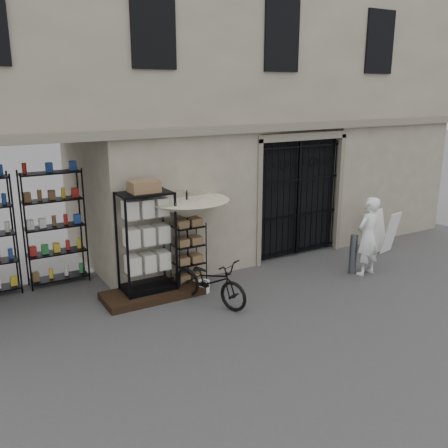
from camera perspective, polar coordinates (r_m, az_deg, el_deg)
ground at (r=10.25m, az=7.94°, el=-8.49°), size 80.00×80.00×0.00m
main_building at (r=12.75m, az=-2.98°, el=17.04°), size 14.00×4.00×9.00m
shop_recess at (r=10.51m, az=-21.77°, el=-0.18°), size 3.00×1.70×3.00m
shop_shelving at (r=11.05m, az=-22.32°, el=-0.87°), size 2.70×0.50×2.50m
iron_gate at (r=12.53m, az=8.04°, el=3.13°), size 2.50×0.21×3.00m
step_platform at (r=10.33m, az=-8.17°, el=-7.85°), size 2.00×0.90×0.15m
display_cabinet at (r=10.02m, az=-8.83°, el=-2.62°), size 1.15×0.90×2.18m
wire_rack at (r=10.55m, az=-4.09°, el=-3.62°), size 0.72×0.60×1.42m
market_umbrella at (r=10.30m, az=-4.26°, el=2.32°), size 1.64×1.67×2.50m
white_bucket at (r=10.45m, az=-2.34°, el=-7.13°), size 0.32×0.32×0.25m
bicycle at (r=9.99m, az=-1.60°, el=-8.99°), size 0.91×1.09×1.76m
steel_bollard at (r=11.73m, az=14.54°, el=-3.37°), size 0.20×0.20×0.90m
shopkeeper at (r=11.90m, az=15.81°, el=-5.51°), size 0.90×1.87×0.43m
easel_sign at (r=13.43m, az=17.91°, el=-0.82°), size 0.62×0.68×1.07m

